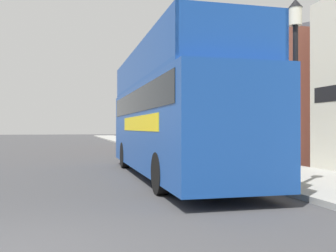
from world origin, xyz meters
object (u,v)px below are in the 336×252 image
(lamp_post_second, at_px, (192,94))
(parked_car_ahead_of_bus, at_px, (141,146))
(lamp_post_nearest, at_px, (295,57))
(tour_bus, at_px, (172,119))

(lamp_post_second, bearing_deg, parked_car_ahead_of_bus, 112.34)
(parked_car_ahead_of_bus, distance_m, lamp_post_second, 4.92)
(lamp_post_nearest, bearing_deg, lamp_post_second, 90.46)
(tour_bus, bearing_deg, lamp_post_nearest, -58.14)
(tour_bus, height_order, lamp_post_second, lamp_post_second)
(parked_car_ahead_of_bus, xyz_separation_m, lamp_post_nearest, (1.67, -12.20, 2.78))
(tour_bus, height_order, lamp_post_nearest, lamp_post_nearest)
(tour_bus, bearing_deg, lamp_post_second, 65.26)
(tour_bus, xyz_separation_m, lamp_post_second, (2.18, 4.61, 1.28))
(tour_bus, distance_m, lamp_post_second, 5.26)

